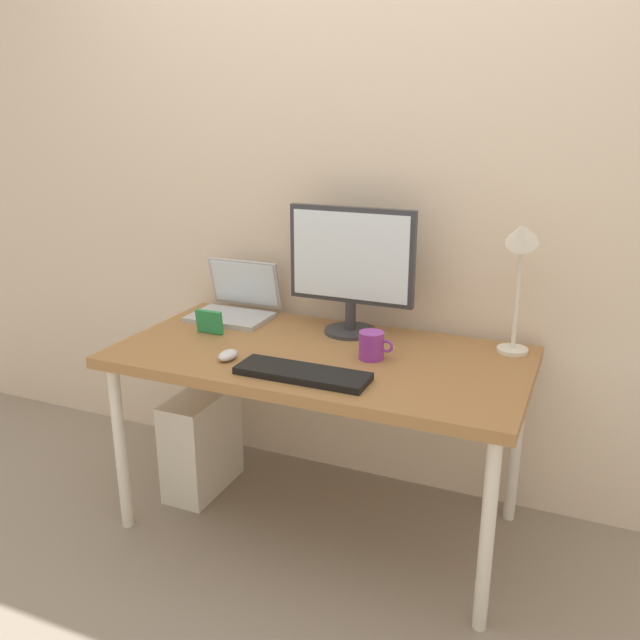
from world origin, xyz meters
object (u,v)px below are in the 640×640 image
(keyboard, at_px, (302,373))
(mouse, at_px, (228,355))
(desk_lamp, at_px, (520,256))
(desk, at_px, (320,367))
(coffee_mug, at_px, (372,345))
(monitor, at_px, (351,264))
(laptop, at_px, (236,303))
(computer_tower, at_px, (202,442))
(photo_frame, at_px, (209,322))

(keyboard, xyz_separation_m, mouse, (-0.30, 0.04, 0.01))
(desk_lamp, bearing_deg, desk, -159.00)
(coffee_mug, bearing_deg, monitor, 125.86)
(monitor, distance_m, laptop, 0.56)
(desk_lamp, bearing_deg, computer_tower, -170.12)
(desk, distance_m, monitor, 0.41)
(mouse, height_order, photo_frame, photo_frame)
(desk, relative_size, desk_lamp, 2.94)
(desk_lamp, height_order, keyboard, desk_lamp)
(desk, xyz_separation_m, keyboard, (0.04, -0.23, 0.07))
(monitor, height_order, coffee_mug, monitor)
(desk_lamp, relative_size, coffee_mug, 4.06)
(mouse, xyz_separation_m, computer_tower, (-0.29, 0.23, -0.51))
(monitor, xyz_separation_m, photo_frame, (-0.49, -0.22, -0.22))
(keyboard, relative_size, computer_tower, 1.05)
(monitor, relative_size, coffee_mug, 4.00)
(desk, relative_size, photo_frame, 13.26)
(laptop, height_order, desk_lamp, desk_lamp)
(coffee_mug, relative_size, photo_frame, 1.11)
(computer_tower, bearing_deg, keyboard, -24.62)
(desk, height_order, photo_frame, photo_frame)
(laptop, height_order, coffee_mug, laptop)
(monitor, distance_m, coffee_mug, 0.36)
(monitor, xyz_separation_m, keyboard, (0.01, -0.47, -0.26))
(mouse, bearing_deg, laptop, 116.62)
(computer_tower, bearing_deg, desk, -3.78)
(monitor, bearing_deg, computer_tower, -160.37)
(desk, relative_size, computer_tower, 3.47)
(desk, xyz_separation_m, laptop, (-0.49, 0.26, 0.11))
(desk_lamp, bearing_deg, monitor, -179.91)
(desk, xyz_separation_m, photo_frame, (-0.47, 0.02, 0.10))
(desk_lamp, xyz_separation_m, computer_tower, (-1.18, -0.21, -0.85))
(monitor, height_order, mouse, monitor)
(laptop, relative_size, coffee_mug, 2.62)
(desk, distance_m, desk_lamp, 0.79)
(keyboard, bearing_deg, monitor, 91.79)
(desk, distance_m, photo_frame, 0.48)
(coffee_mug, bearing_deg, computer_tower, 177.99)
(laptop, relative_size, keyboard, 0.73)
(desk_lamp, xyz_separation_m, keyboard, (-0.59, -0.47, -0.34))
(desk_lamp, height_order, coffee_mug, desk_lamp)
(desk, distance_m, mouse, 0.33)
(keyboard, distance_m, photo_frame, 0.57)
(coffee_mug, bearing_deg, laptop, 159.91)
(laptop, height_order, photo_frame, laptop)
(laptop, distance_m, keyboard, 0.72)
(desk, relative_size, laptop, 4.56)
(mouse, bearing_deg, desk_lamp, 26.08)
(keyboard, xyz_separation_m, computer_tower, (-0.59, 0.27, -0.50))
(desk_lamp, bearing_deg, coffee_mug, -152.26)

